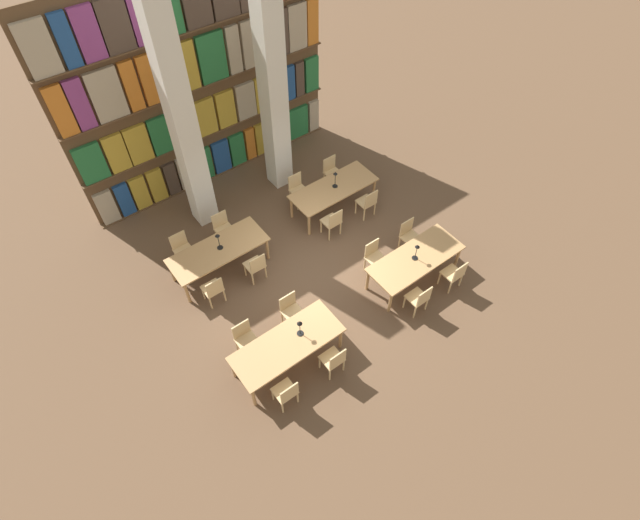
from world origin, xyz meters
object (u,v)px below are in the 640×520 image
at_px(desk_lamp_1, 417,249).
at_px(reading_table_3, 334,189).
at_px(chair_5, 374,256).
at_px(chair_13, 298,189).
at_px(chair_1, 245,338).
at_px(chair_10, 256,266).
at_px(reading_table_0, 287,345).
at_px(desk_lamp_0, 300,326).
at_px(reading_table_1, 415,260).
at_px(chair_12, 333,221).
at_px(pillar_left, 182,120).
at_px(pillar_center, 272,84).
at_px(chair_11, 223,228).
at_px(desk_lamp_3, 335,177).
at_px(chair_4, 419,298).
at_px(chair_0, 286,393).
at_px(reading_table_2, 218,251).
at_px(desk_lamp_2, 218,239).
at_px(chair_3, 291,310).
at_px(chair_14, 368,202).
at_px(chair_6, 454,274).
at_px(chair_8, 213,289).
at_px(chair_9, 182,248).
at_px(chair_7, 409,235).
at_px(chair_15, 332,171).
at_px(chair_2, 334,360).

relative_size(desk_lamp_1, reading_table_3, 0.20).
relative_size(chair_5, chair_13, 1.00).
relative_size(chair_1, chair_10, 1.00).
distance_m(reading_table_0, desk_lamp_0, 0.50).
relative_size(reading_table_1, chair_12, 2.63).
bearing_deg(pillar_left, chair_5, -59.45).
bearing_deg(chair_12, reading_table_1, -73.38).
xyz_separation_m(desk_lamp_0, reading_table_1, (3.26, 0.02, -0.37)).
relative_size(pillar_center, chair_13, 6.80).
height_order(chair_10, chair_11, same).
bearing_deg(desk_lamp_3, desk_lamp_0, -137.30).
relative_size(desk_lamp_0, chair_4, 0.50).
xyz_separation_m(chair_0, desk_lamp_3, (4.15, 3.78, 0.58)).
distance_m(chair_5, desk_lamp_3, 2.38).
height_order(chair_1, reading_table_2, chair_1).
bearing_deg(reading_table_2, reading_table_3, 0.53).
height_order(chair_5, desk_lamp_2, desk_lamp_2).
bearing_deg(desk_lamp_1, desk_lamp_2, 138.93).
height_order(reading_table_2, reading_table_3, same).
distance_m(chair_3, chair_14, 3.80).
bearing_deg(chair_11, chair_6, 128.13).
bearing_deg(chair_3, chair_8, -54.49).
bearing_deg(pillar_left, reading_table_3, -31.56).
relative_size(chair_9, desk_lamp_3, 1.83).
xyz_separation_m(pillar_left, chair_7, (3.48, -4.00, -2.52)).
bearing_deg(desk_lamp_0, desk_lamp_2, 92.84).
height_order(chair_1, desk_lamp_2, desk_lamp_2).
distance_m(reading_table_1, desk_lamp_3, 3.01).
bearing_deg(pillar_center, chair_15, -44.41).
xyz_separation_m(reading_table_0, chair_3, (0.61, 0.75, -0.18)).
bearing_deg(chair_9, chair_2, 103.36).
relative_size(reading_table_1, chair_15, 2.63).
bearing_deg(desk_lamp_0, chair_1, 140.89).
bearing_deg(chair_4, chair_3, 149.11).
distance_m(pillar_center, chair_7, 4.86).
distance_m(chair_3, desk_lamp_2, 2.36).
distance_m(pillar_center, reading_table_2, 4.15).
height_order(chair_7, reading_table_3, chair_7).
relative_size(chair_1, chair_9, 1.00).
bearing_deg(desk_lamp_1, chair_13, 99.67).
bearing_deg(chair_15, chair_4, 76.74).
relative_size(chair_5, chair_8, 1.00).
bearing_deg(chair_2, chair_0, 180.00).
distance_m(chair_0, chair_11, 4.65).
distance_m(pillar_left, chair_2, 6.10).
xyz_separation_m(chair_7, desk_lamp_2, (-3.95, 2.20, 0.57)).
xyz_separation_m(chair_1, reading_table_3, (4.11, 2.28, 0.18)).
bearing_deg(chair_1, chair_11, -111.96).
relative_size(chair_1, chair_6, 1.00).
height_order(reading_table_3, chair_13, chair_13).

